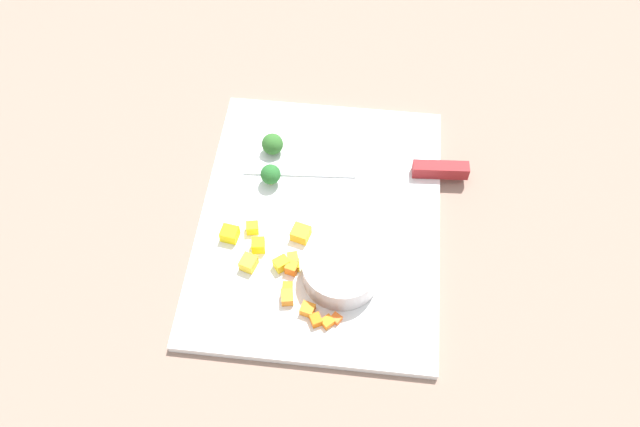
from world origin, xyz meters
TOP-DOWN VIEW (x-y plane):
  - ground_plane at (0.00, 0.00)m, footprint 4.00×4.00m
  - cutting_board at (0.00, 0.00)m, footprint 0.42×0.33m
  - prep_bowl at (-0.09, -0.04)m, footprint 0.10×0.10m
  - chef_knife at (0.09, -0.11)m, footprint 0.04×0.32m
  - carrot_dice_0 at (-0.13, 0.03)m, footprint 0.02×0.02m
  - carrot_dice_1 at (-0.15, -0.04)m, footprint 0.02×0.02m
  - carrot_dice_2 at (-0.16, -0.03)m, footprint 0.02×0.02m
  - carrot_dice_3 at (-0.16, -0.01)m, footprint 0.02×0.02m
  - carrot_dice_4 at (-0.09, 0.03)m, footprint 0.02×0.02m
  - carrot_dice_5 at (-0.14, 0.00)m, footprint 0.02×0.02m
  - carrot_dice_6 at (-0.12, 0.03)m, footprint 0.02×0.01m
  - carrot_dice_7 at (-0.07, 0.03)m, footprint 0.02×0.02m
  - pepper_dice_0 at (-0.03, 0.09)m, footprint 0.02×0.02m
  - pepper_dice_1 at (-0.06, 0.08)m, footprint 0.02×0.02m
  - pepper_dice_2 at (-0.08, 0.04)m, footprint 0.02×0.02m
  - pepper_dice_3 at (-0.08, 0.02)m, footprint 0.02×0.02m
  - pepper_dice_4 at (-0.04, 0.12)m, footprint 0.02×0.02m
  - pepper_dice_5 at (-0.09, 0.08)m, footprint 0.03×0.02m
  - pepper_dice_6 at (-0.03, 0.02)m, footprint 0.03×0.03m
  - broccoli_floret_0 at (0.11, 0.08)m, footprint 0.03×0.03m
  - broccoli_floret_1 at (0.05, 0.08)m, footprint 0.03×0.03m

SIDE VIEW (x-z plane):
  - ground_plane at x=0.00m, z-range 0.00..0.00m
  - cutting_board at x=0.00m, z-range 0.00..0.01m
  - carrot_dice_1 at x=-0.15m, z-range 0.01..0.02m
  - carrot_dice_2 at x=-0.16m, z-range 0.01..0.02m
  - carrot_dice_6 at x=-0.12m, z-range 0.01..0.02m
  - carrot_dice_3 at x=-0.16m, z-range 0.01..0.02m
  - pepper_dice_3 at x=-0.08m, z-range 0.01..0.02m
  - carrot_dice_5 at x=-0.14m, z-range 0.01..0.02m
  - carrot_dice_0 at x=-0.13m, z-range 0.01..0.03m
  - pepper_dice_0 at x=-0.03m, z-range 0.01..0.03m
  - carrot_dice_7 at x=-0.07m, z-range 0.01..0.03m
  - carrot_dice_4 at x=-0.09m, z-range 0.01..0.03m
  - chef_knife at x=0.09m, z-range 0.01..0.03m
  - pepper_dice_2 at x=-0.08m, z-range 0.01..0.03m
  - pepper_dice_5 at x=-0.09m, z-range 0.01..0.03m
  - pepper_dice_6 at x=-0.03m, z-range 0.01..0.03m
  - pepper_dice_4 at x=-0.04m, z-range 0.01..0.03m
  - pepper_dice_1 at x=-0.06m, z-range 0.01..0.03m
  - broccoli_floret_0 at x=0.11m, z-range 0.01..0.05m
  - prep_bowl at x=-0.09m, z-range 0.01..0.05m
  - broccoli_floret_1 at x=0.05m, z-range 0.01..0.05m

